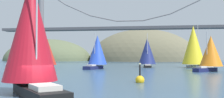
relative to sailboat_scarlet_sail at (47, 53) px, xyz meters
name	(u,v)px	position (x,y,z in m)	size (l,w,h in m)	color
ground_plane	(41,96)	(16.15, -40.04, -3.96)	(360.00, 360.00, 0.00)	#385670
headland_center	(143,61)	(21.15, 94.96, -3.96)	(65.08, 44.00, 38.18)	#6B664C
headland_left	(48,61)	(-38.85, 94.96, -3.96)	(55.75, 44.00, 27.37)	#5B6647
suspension_bridge	(130,26)	(16.15, 54.96, 12.53)	(120.02, 6.00, 35.51)	slate
sailboat_scarlet_sail	(47,53)	(0.00, 0.00, 0.00)	(7.56, 5.21, 7.67)	navy
sailboat_navy_sail	(147,52)	(24.27, 14.31, 0.42)	(5.15, 7.99, 9.56)	black
sailboat_yellow_sail	(194,46)	(36.78, 12.22, 2.00)	(10.25, 9.49, 11.98)	white
sailboat_orange_sail	(211,52)	(37.48, -4.14, 0.08)	(7.54, 7.40, 8.18)	#191E4C
sailboat_blue_spinnaker	(97,51)	(12.10, 2.39, 0.46)	(5.83, 8.35, 8.72)	#191E4C
sailboat_crimson_sail	(31,33)	(14.84, -39.13, 1.26)	(8.42, 9.02, 10.37)	black
channel_buoy	(140,80)	(23.71, -28.54, -3.59)	(1.10, 1.10, 2.64)	gold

